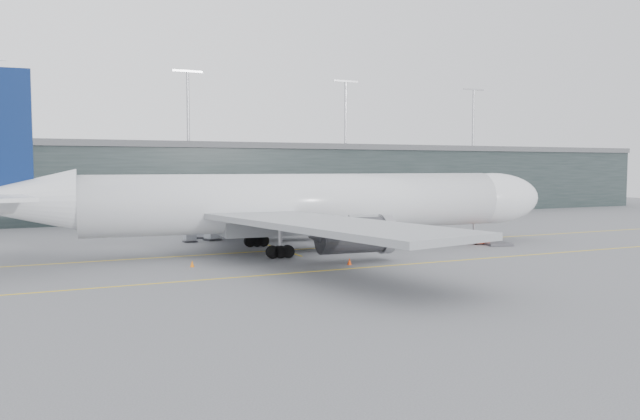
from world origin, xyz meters
name	(u,v)px	position (x,y,z in m)	size (l,w,h in m)	color
ground	(235,249)	(0.00, 0.00, 0.00)	(320.00, 320.00, 0.00)	#5A5A5F
taxiline_a	(245,252)	(0.00, -4.00, 0.01)	(160.00, 0.25, 0.02)	yellow
taxiline_b	(295,273)	(0.00, -20.00, 0.01)	(160.00, 0.25, 0.02)	yellow
taxiline_lead_main	(229,232)	(5.00, 20.00, 0.01)	(0.25, 60.00, 0.02)	yellow
terminal	(155,180)	(0.00, 58.00, 7.62)	(240.00, 36.00, 29.00)	black
main_aircraft	(299,204)	(6.65, -5.08, 5.82)	(73.96, 69.30, 20.73)	silver
jet_bridge	(312,200)	(21.05, 23.31, 4.61)	(3.92, 43.03, 6.16)	#26262A
gse_cart	(481,238)	(31.25, -9.46, 0.82)	(2.51, 2.08, 1.47)	red
baggage_dolly	(498,244)	(32.65, -11.31, 0.19)	(3.17, 2.53, 0.32)	#3D3D42
uld_a	(190,236)	(-3.74, 8.99, 0.87)	(1.93, 1.61, 1.65)	#3A3A3F
uld_b	(201,232)	(-1.30, 12.60, 1.02)	(2.66, 2.44, 1.95)	#3A3A3F
uld_c	(212,233)	(-0.42, 9.76, 1.03)	(2.64, 2.41, 1.95)	#3A3A3F
cone_nose	(472,240)	(31.43, -7.48, 0.37)	(0.47, 0.47, 0.74)	red
cone_wing_stbd	(349,261)	(7.22, -17.71, 0.37)	(0.47, 0.47, 0.74)	#FC470E
cone_wing_port	(262,236)	(6.95, 9.46, 0.31)	(0.39, 0.39, 0.63)	orange
cone_tail	(192,264)	(-8.34, -12.27, 0.36)	(0.45, 0.45, 0.72)	orange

